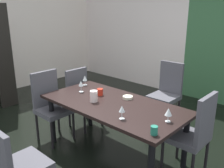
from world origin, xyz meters
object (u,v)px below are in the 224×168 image
Objects in this scene: dining_table at (113,109)px; pitcher_front at (94,96)px; chair_left_far at (82,95)px; wine_glass_right at (168,112)px; cup_east at (100,92)px; chair_head_far at (167,90)px; chair_right_far at (194,132)px; cup_near_window at (154,130)px; wine_glass_south at (81,84)px; chair_left_near at (50,103)px; wine_glass_center at (122,109)px; serving_bowl_left at (128,97)px; wine_glass_near_shelf at (85,78)px; chair_head_near at (15,164)px.

pitcher_front reaches higher than dining_table.
wine_glass_right is at bearing 80.42° from chair_left_far.
dining_table is at bearing -15.77° from cup_east.
chair_left_far is 1.43m from chair_head_far.
chair_right_far is 11.59× the size of cup_near_window.
chair_right_far is 1.65m from wine_glass_south.
wine_glass_south is 0.32m from cup_east.
chair_left_near is (-0.97, -0.30, -0.10)m from dining_table.
wine_glass_center is 1.07× the size of pitcher_front.
chair_right_far reaches higher than cup_east.
chair_left_far is 1.03m from serving_bowl_left.
chair_left_near reaches higher than dining_table.
pitcher_front reaches higher than cup_near_window.
wine_glass_right is at bearing -8.92° from wine_glass_near_shelf.
chair_head_far reaches higher than wine_glass_right.
serving_bowl_left is at bearing 55.71° from pitcher_front.
chair_head_near reaches higher than wine_glass_near_shelf.
chair_head_near is (0.96, -1.65, -0.01)m from chair_left_far.
wine_glass_right is (0.80, 1.35, 0.32)m from chair_head_near.
pitcher_front is at bearing -18.26° from wine_glass_south.
chair_left_near is at bearing 59.83° from chair_head_far.
wine_glass_right is at bearing 0.17° from dining_table.
wine_glass_south is at bearing 161.74° from pitcher_front.
chair_head_near is 6.82× the size of serving_bowl_left.
wine_glass_south reaches higher than serving_bowl_left.
wine_glass_right is 0.94× the size of wine_glass_south.
cup_east is 0.25m from pitcher_front.
chair_head_near reaches higher than cup_east.
pitcher_front is (-1.06, 0.21, 0.03)m from cup_near_window.
cup_near_window is at bearing -21.72° from dining_table.
chair_right_far reaches higher than cup_near_window.
cup_east reaches higher than dining_table.
wine_glass_near_shelf is (-0.83, 1.61, 0.32)m from chair_head_near.
cup_near_window is at bearing 70.63° from chair_left_far.
chair_left_far is at bearing 161.98° from cup_east.
chair_right_far is at bearing 132.82° from chair_head_far.
dining_table is 1.87× the size of chair_left_near.
wine_glass_near_shelf is (-0.83, 0.26, 0.19)m from dining_table.
chair_right_far is 11.07× the size of cup_east.
wine_glass_right is (0.81, -1.36, 0.28)m from chair_head_far.
wine_glass_center reaches higher than wine_glass_right.
chair_head_far reaches higher than wine_glass_south.
cup_east is (-1.30, -0.21, 0.22)m from chair_right_far.
wine_glass_center is 0.62m from pitcher_front.
chair_right_far is 6.20× the size of wine_glass_south.
chair_left_far is 5.73× the size of wine_glass_south.
chair_right_far reaches higher than chair_left_far.
chair_head_near is 5.99× the size of wine_glass_near_shelf.
cup_near_window is 0.95× the size of cup_east.
chair_left_near is 6.60× the size of wine_glass_right.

